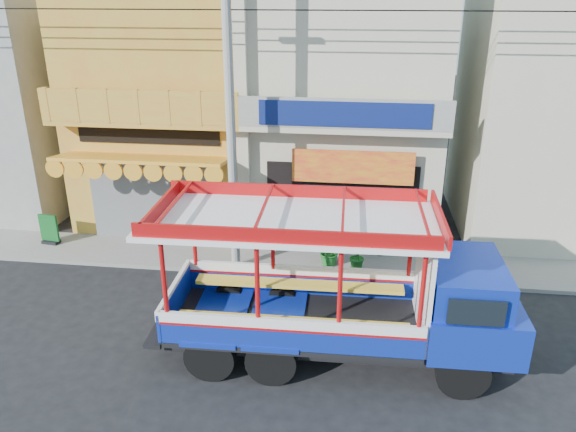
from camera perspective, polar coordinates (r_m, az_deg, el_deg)
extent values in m
plane|color=black|center=(13.93, -4.08, -12.02)|extent=(90.00, 90.00, 0.00)
cube|color=slate|center=(17.29, -1.53, -4.44)|extent=(30.00, 2.00, 0.12)
cube|color=#C5782B|center=(20.65, -11.16, 11.18)|extent=(6.00, 6.00, 8.00)
cube|color=#595B5E|center=(18.61, -13.38, 1.42)|extent=(4.20, 0.10, 2.60)
cube|color=orange|center=(17.45, -14.67, 5.64)|extent=(5.20, 1.50, 0.31)
cube|color=#C5782B|center=(17.56, -14.52, 9.14)|extent=(6.00, 0.70, 0.18)
cube|color=#C5782B|center=(17.18, -15.06, 10.69)|extent=(6.00, 0.12, 0.95)
cube|color=black|center=(17.97, -14.00, 7.83)|extent=(4.50, 0.04, 0.45)
cube|color=#B9AE97|center=(19.64, 6.04, 10.91)|extent=(6.00, 6.00, 8.00)
cube|color=black|center=(17.43, 5.42, 0.88)|extent=(4.60, 0.12, 2.80)
cube|color=gold|center=(16.70, 6.59, 4.95)|extent=(3.60, 0.05, 1.00)
cube|color=#B9AE97|center=(16.36, 5.70, 8.80)|extent=(6.00, 0.70, 0.18)
cube|color=gray|center=(15.95, 5.73, 10.30)|extent=(6.00, 0.12, 0.85)
cube|color=navy|center=(15.88, 5.72, 10.24)|extent=(4.80, 0.06, 0.70)
cube|color=#B9AE97|center=(16.90, -4.62, 9.10)|extent=(0.35, 0.30, 8.00)
cube|color=#B9AE97|center=(20.75, 25.96, 8.86)|extent=(6.00, 6.00, 7.60)
cylinder|color=gray|center=(15.32, -5.86, 9.60)|extent=(0.26, 0.26, 9.00)
cylinder|color=black|center=(14.76, -2.28, 20.19)|extent=(28.00, 0.04, 0.04)
cylinder|color=black|center=(12.36, 17.32, -15.03)|extent=(1.10, 0.33, 1.09)
cylinder|color=black|center=(14.05, 15.86, -9.93)|extent=(1.10, 0.33, 1.09)
cylinder|color=black|center=(12.19, -1.73, -14.47)|extent=(1.10, 0.33, 1.09)
cylinder|color=black|center=(13.89, -0.54, -9.37)|extent=(1.10, 0.33, 1.09)
cylinder|color=black|center=(12.41, -7.92, -13.95)|extent=(1.10, 0.33, 1.09)
cylinder|color=black|center=(14.08, -5.92, -9.02)|extent=(1.10, 0.33, 1.09)
cube|color=black|center=(12.89, 4.82, -11.67)|extent=(7.37, 1.94, 0.31)
cube|color=#102BB1|center=(12.86, 17.85, -9.70)|extent=(2.01, 2.44, 0.98)
cube|color=#102BB1|center=(12.40, 17.58, -6.26)|extent=(1.57, 2.24, 0.82)
cube|color=black|center=(12.60, 20.98, -6.53)|extent=(0.10, 1.92, 0.60)
cube|color=black|center=(12.80, 0.75, -10.65)|extent=(5.45, 2.50, 0.13)
cube|color=#102BB1|center=(11.63, 0.20, -12.15)|extent=(5.41, 0.19, 0.66)
cube|color=white|center=(11.47, 0.20, -10.94)|extent=(5.41, 0.20, 0.24)
cube|color=#102BB1|center=(13.60, 1.23, -6.65)|extent=(5.41, 0.19, 0.66)
cube|color=white|center=(13.46, 1.24, -5.55)|extent=(5.41, 0.20, 0.24)
cylinder|color=#B30E0F|center=(11.53, -12.52, -6.09)|extent=(0.10, 0.10, 1.75)
cylinder|color=#B30E0F|center=(13.47, -9.56, -1.56)|extent=(0.10, 0.10, 1.75)
cube|color=white|center=(12.26, 13.64, -6.28)|extent=(0.13, 2.21, 2.46)
cube|color=white|center=(11.66, 0.28, -0.43)|extent=(6.11, 2.79, 0.11)
cube|color=#B30E0F|center=(11.59, 0.28, 0.47)|extent=(5.89, 2.67, 0.28)
cube|color=black|center=(19.76, -22.91, -2.41)|extent=(0.58, 0.37, 0.10)
cube|color=#0E501B|center=(19.57, -23.13, -1.10)|extent=(0.64, 0.17, 0.88)
imported|color=#1C6221|center=(16.71, 4.26, -3.55)|extent=(1.07, 1.05, 0.90)
imported|color=#1C6221|center=(16.40, 6.87, -4.03)|extent=(0.68, 0.65, 0.98)
imported|color=#1C6221|center=(17.55, 9.43, -2.49)|extent=(0.71, 0.71, 0.89)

